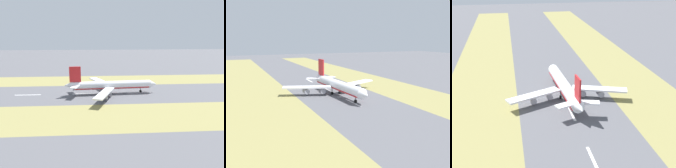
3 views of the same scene
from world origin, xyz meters
The scene contains 7 objects.
ground_plane centered at (0.00, 0.00, 0.00)m, with size 800.00×800.00×0.00m, color #56565B.
grass_median_west centered at (-45.00, 0.00, 0.00)m, with size 40.00×600.00×0.01m, color olive.
grass_median_east centered at (45.00, 0.00, 0.00)m, with size 40.00×600.00×0.01m, color olive.
centreline_dash_near centered at (0.00, -64.06, 0.01)m, with size 1.20×18.00×0.01m, color silver.
centreline_dash_mid centered at (0.00, -24.06, 0.01)m, with size 1.20×18.00×0.01m, color silver.
centreline_dash_far centered at (0.00, 15.94, 0.01)m, with size 1.20×18.00×0.01m, color silver.
airplane_main_jet centered at (0.20, -5.96, 6.02)m, with size 64.03×67.21×20.20m.
Camera 2 is at (62.41, 140.27, 35.28)m, focal length 42.00 mm.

